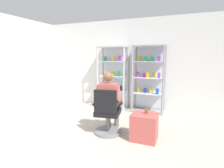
{
  "coord_description": "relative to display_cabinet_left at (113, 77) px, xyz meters",
  "views": [
    {
      "loc": [
        1.46,
        -2.32,
        1.59
      ],
      "look_at": [
        0.03,
        1.21,
        1.0
      ],
      "focal_mm": 28.41,
      "sensor_mm": 36.0,
      "label": 1
    }
  ],
  "objects": [
    {
      "name": "office_chair",
      "position": [
        0.62,
        -1.91,
        -0.57
      ],
      "size": [
        0.6,
        0.56,
        0.96
      ],
      "color": "slate",
      "rests_on": "ground"
    },
    {
      "name": "tea_glass",
      "position": [
        1.4,
        -1.81,
        -0.4
      ],
      "size": [
        0.07,
        0.07,
        0.09
      ],
      "primitive_type": "cylinder",
      "color": "brown",
      "rests_on": "storage_crate"
    },
    {
      "name": "display_cabinet_right",
      "position": [
        1.1,
        -0.0,
        0.0
      ],
      "size": [
        0.9,
        0.45,
        1.9
      ],
      "color": "gray",
      "rests_on": "ground"
    },
    {
      "name": "ground_plane",
      "position": [
        0.55,
        -2.76,
        -0.96
      ],
      "size": [
        7.2,
        7.2,
        0.0
      ],
      "primitive_type": "plane",
      "color": "#B2A899"
    },
    {
      "name": "storage_crate",
      "position": [
        1.37,
        -1.86,
        -0.71
      ],
      "size": [
        0.48,
        0.41,
        0.51
      ],
      "primitive_type": "cube",
      "color": "#B24C47",
      "rests_on": "ground"
    },
    {
      "name": "back_wall",
      "position": [
        0.55,
        0.24,
        0.39
      ],
      "size": [
        6.0,
        0.1,
        2.7
      ],
      "primitive_type": "cube",
      "color": "silver",
      "rests_on": "ground"
    },
    {
      "name": "display_cabinet_left",
      "position": [
        0.0,
        0.0,
        0.0
      ],
      "size": [
        0.9,
        0.45,
        1.9
      ],
      "color": "#B7B7BC",
      "rests_on": "ground"
    },
    {
      "name": "seated_shopkeeper",
      "position": [
        0.6,
        -1.74,
        -0.25
      ],
      "size": [
        0.53,
        0.6,
        1.29
      ],
      "color": "slate",
      "rests_on": "ground"
    }
  ]
}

